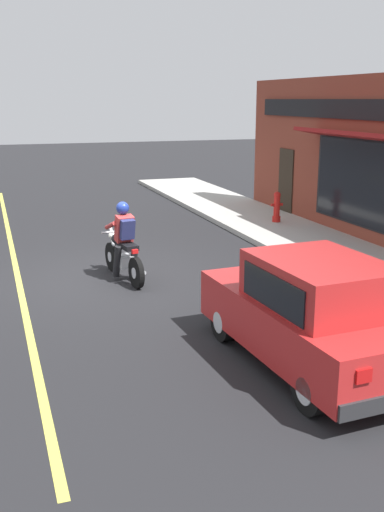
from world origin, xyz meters
TOP-DOWN VIEW (x-y plane):
  - ground_plane at (0.00, 0.00)m, footprint 80.00×80.00m
  - sidewalk_curb at (5.38, 3.00)m, footprint 2.60×22.00m
  - lane_stripe at (-1.80, 3.00)m, footprint 0.12×19.80m
  - storefront_building at (6.91, 2.08)m, footprint 1.25×10.68m
  - motorcycle_with_rider at (0.28, -0.13)m, footprint 0.65×2.01m
  - car_hatchback at (1.81, -5.02)m, footprint 1.85×3.87m
  - fire_hydrant at (5.64, 3.63)m, footprint 0.36×0.24m

SIDE VIEW (x-z plane):
  - ground_plane at x=0.00m, z-range 0.00..0.00m
  - lane_stripe at x=-1.80m, z-range 0.00..0.01m
  - sidewalk_curb at x=5.38m, z-range 0.00..0.14m
  - fire_hydrant at x=5.64m, z-range 0.13..1.01m
  - motorcycle_with_rider at x=0.28m, z-range -0.13..1.49m
  - car_hatchback at x=1.81m, z-range -0.02..1.55m
  - storefront_building at x=6.91m, z-range 0.01..4.21m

